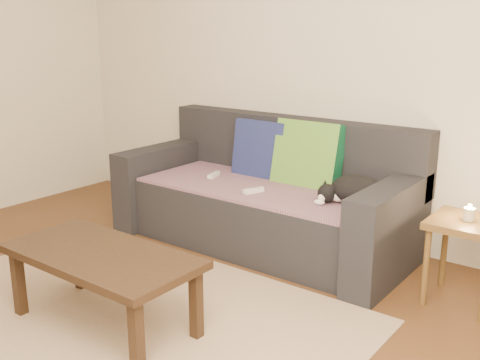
% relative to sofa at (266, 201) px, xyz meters
% --- Properties ---
extents(ground, '(4.50, 4.50, 0.00)m').
position_rel_sofa_xyz_m(ground, '(0.00, -1.57, -0.31)').
color(ground, brown).
rests_on(ground, ground).
extents(back_wall, '(4.50, 0.04, 2.60)m').
position_rel_sofa_xyz_m(back_wall, '(0.00, 0.43, 0.99)').
color(back_wall, beige).
rests_on(back_wall, ground).
extents(sofa, '(2.10, 0.94, 0.87)m').
position_rel_sofa_xyz_m(sofa, '(0.00, 0.00, 0.00)').
color(sofa, '#232328').
rests_on(sofa, ground).
extents(throw_blanket, '(1.66, 0.74, 0.02)m').
position_rel_sofa_xyz_m(throw_blanket, '(0.00, -0.09, 0.12)').
color(throw_blanket, '#372545').
rests_on(throw_blanket, sofa).
extents(cushion_navy, '(0.42, 0.17, 0.44)m').
position_rel_sofa_xyz_m(cushion_navy, '(-0.17, 0.17, 0.32)').
color(cushion_navy, '#0F1944').
rests_on(cushion_navy, throw_blanket).
extents(cushion_green, '(0.49, 0.23, 0.51)m').
position_rel_sofa_xyz_m(cushion_green, '(0.23, 0.17, 0.32)').
color(cushion_green, '#0C5131').
rests_on(cushion_green, throw_blanket).
extents(cat, '(0.42, 0.31, 0.18)m').
position_rel_sofa_xyz_m(cat, '(0.72, -0.08, 0.22)').
color(cat, black).
rests_on(cat, throw_blanket).
extents(wii_remote_a, '(0.07, 0.15, 0.03)m').
position_rel_sofa_xyz_m(wii_remote_a, '(-0.40, -0.10, 0.15)').
color(wii_remote_a, white).
rests_on(wii_remote_a, throw_blanket).
extents(wii_remote_b, '(0.09, 0.15, 0.03)m').
position_rel_sofa_xyz_m(wii_remote_b, '(0.07, -0.25, 0.15)').
color(wii_remote_b, white).
rests_on(wii_remote_b, throw_blanket).
extents(side_table, '(0.39, 0.39, 0.49)m').
position_rel_sofa_xyz_m(side_table, '(1.41, -0.11, 0.09)').
color(side_table, brown).
rests_on(side_table, ground).
extents(candle, '(0.06, 0.06, 0.09)m').
position_rel_sofa_xyz_m(candle, '(1.41, -0.11, 0.22)').
color(candle, beige).
rests_on(candle, side_table).
extents(rug, '(2.50, 1.80, 0.01)m').
position_rel_sofa_xyz_m(rug, '(0.00, -1.42, -0.30)').
color(rug, tan).
rests_on(rug, ground).
extents(coffee_table, '(1.03, 0.52, 0.41)m').
position_rel_sofa_xyz_m(coffee_table, '(0.02, -1.49, 0.05)').
color(coffee_table, '#301E12').
rests_on(coffee_table, rug).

